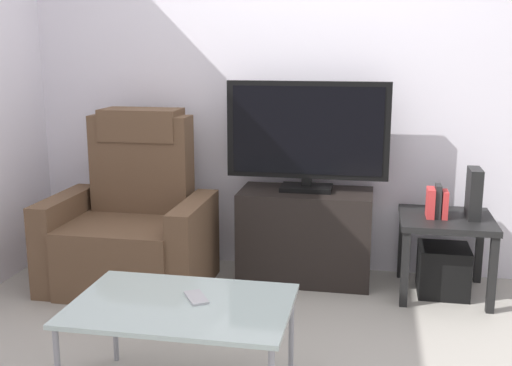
# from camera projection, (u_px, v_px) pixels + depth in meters

# --- Properties ---
(ground_plane) EXTENTS (6.40, 6.40, 0.00)m
(ground_plane) POSITION_uv_depth(u_px,v_px,m) (280.00, 337.00, 3.22)
(ground_plane) COLOR #9E998E
(wall_back) EXTENTS (6.40, 0.06, 2.60)m
(wall_back) POSITION_uv_depth(u_px,v_px,m) (308.00, 73.00, 4.03)
(wall_back) COLOR silver
(wall_back) RESTS_ON ground
(tv_stand) EXTENTS (0.83, 0.42, 0.58)m
(tv_stand) POSITION_uv_depth(u_px,v_px,m) (305.00, 235.00, 3.98)
(tv_stand) COLOR black
(tv_stand) RESTS_ON ground
(television) EXTENTS (1.01, 0.20, 0.68)m
(television) POSITION_uv_depth(u_px,v_px,m) (307.00, 134.00, 3.86)
(television) COLOR black
(television) RESTS_ON tv_stand
(recliner_armchair) EXTENTS (0.98, 0.78, 1.08)m
(recliner_armchair) POSITION_uv_depth(u_px,v_px,m) (132.00, 225.00, 3.92)
(recliner_armchair) COLOR brown
(recliner_armchair) RESTS_ON ground
(side_table) EXTENTS (0.54, 0.54, 0.48)m
(side_table) POSITION_uv_depth(u_px,v_px,m) (446.00, 229.00, 3.72)
(side_table) COLOR black
(side_table) RESTS_ON ground
(subwoofer_box) EXTENTS (0.30, 0.30, 0.30)m
(subwoofer_box) POSITION_uv_depth(u_px,v_px,m) (443.00, 270.00, 3.77)
(subwoofer_box) COLOR black
(subwoofer_box) RESTS_ON ground
(book_leftmost) EXTENTS (0.04, 0.14, 0.17)m
(book_leftmost) POSITION_uv_depth(u_px,v_px,m) (430.00, 203.00, 3.68)
(book_leftmost) COLOR red
(book_leftmost) RESTS_ON side_table
(book_middle) EXTENTS (0.03, 0.11, 0.20)m
(book_middle) POSITION_uv_depth(u_px,v_px,m) (438.00, 201.00, 3.67)
(book_middle) COLOR #262626
(book_middle) RESTS_ON side_table
(book_rightmost) EXTENTS (0.03, 0.13, 0.16)m
(book_rightmost) POSITION_uv_depth(u_px,v_px,m) (445.00, 204.00, 3.67)
(book_rightmost) COLOR red
(book_rightmost) RESTS_ON side_table
(game_console) EXTENTS (0.07, 0.20, 0.29)m
(game_console) POSITION_uv_depth(u_px,v_px,m) (474.00, 193.00, 3.65)
(game_console) COLOR black
(game_console) RESTS_ON side_table
(coffee_table) EXTENTS (0.90, 0.60, 0.44)m
(coffee_table) POSITION_uv_depth(u_px,v_px,m) (182.00, 309.00, 2.57)
(coffee_table) COLOR #B2C6C1
(coffee_table) RESTS_ON ground
(cell_phone) EXTENTS (0.14, 0.16, 0.01)m
(cell_phone) POSITION_uv_depth(u_px,v_px,m) (196.00, 297.00, 2.61)
(cell_phone) COLOR #B7B7BC
(cell_phone) RESTS_ON coffee_table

